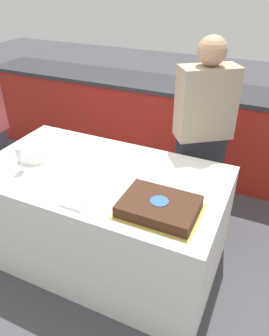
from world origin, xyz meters
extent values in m
plane|color=#424247|center=(0.00, 0.00, 0.00)|extent=(14.00, 14.00, 0.00)
cube|color=#A82319|center=(0.00, 1.53, 0.44)|extent=(4.40, 0.55, 0.88)
cube|color=#2D2D33|center=(0.00, 1.53, 0.90)|extent=(4.40, 0.58, 0.04)
cube|color=white|center=(0.00, 0.00, 0.38)|extent=(1.64, 0.92, 0.76)
cube|color=gold|center=(0.49, -0.21, 0.76)|extent=(0.46, 0.35, 0.00)
cube|color=#381E11|center=(0.49, -0.21, 0.80)|extent=(0.42, 0.31, 0.07)
cylinder|color=#2D5BB7|center=(0.49, -0.21, 0.83)|extent=(0.10, 0.10, 0.00)
cylinder|color=white|center=(-0.52, -0.03, 0.80)|extent=(0.21, 0.21, 0.08)
cylinder|color=white|center=(-0.48, -0.19, 0.76)|extent=(0.06, 0.06, 0.00)
cylinder|color=white|center=(-0.48, -0.19, 0.80)|extent=(0.01, 0.01, 0.08)
cylinder|color=white|center=(-0.48, -0.19, 0.89)|extent=(0.05, 0.05, 0.09)
cylinder|color=white|center=(0.41, 0.10, 0.76)|extent=(0.20, 0.20, 0.00)
cube|color=white|center=(0.03, -0.36, 0.77)|extent=(0.14, 0.10, 0.02)
cube|color=#282833|center=(0.49, 0.68, 0.41)|extent=(0.38, 0.33, 0.83)
cube|color=tan|center=(0.49, 0.68, 1.09)|extent=(0.45, 0.40, 0.52)
sphere|color=tan|center=(0.49, 0.68, 1.45)|extent=(0.20, 0.20, 0.20)
camera|label=1|loc=(0.97, -1.56, 1.91)|focal=35.00mm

